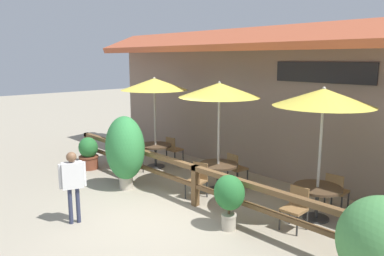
# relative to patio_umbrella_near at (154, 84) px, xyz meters

# --- Properties ---
(ground_plane) EXTENTS (60.00, 60.00, 0.00)m
(ground_plane) POSITION_rel_patio_umbrella_near_xyz_m (3.11, -2.29, -2.57)
(ground_plane) COLOR #9E937F
(building_facade) EXTENTS (14.28, 1.49, 4.23)m
(building_facade) POSITION_rel_patio_umbrella_near_xyz_m (3.11, 1.81, -0.40)
(building_facade) COLOR gray
(building_facade) RESTS_ON ground
(patio_railing) EXTENTS (10.40, 0.14, 0.95)m
(patio_railing) POSITION_rel_patio_umbrella_near_xyz_m (3.11, -1.24, -1.87)
(patio_railing) COLOR brown
(patio_railing) RESTS_ON ground
(patio_umbrella_near) EXTENTS (2.01, 2.01, 2.79)m
(patio_umbrella_near) POSITION_rel_patio_umbrella_near_xyz_m (0.00, 0.00, 0.00)
(patio_umbrella_near) COLOR #B7B2A8
(patio_umbrella_near) RESTS_ON ground
(dining_table_near) EXTENTS (1.00, 1.00, 0.71)m
(dining_table_near) POSITION_rel_patio_umbrella_near_xyz_m (0.00, -0.00, -2.00)
(dining_table_near) COLOR #4C3826
(dining_table_near) RESTS_ON ground
(chair_near_streetside) EXTENTS (0.50, 0.50, 0.84)m
(chair_near_streetside) POSITION_rel_patio_umbrella_near_xyz_m (0.01, -0.72, -2.10)
(chair_near_streetside) COLOR olive
(chair_near_streetside) RESTS_ON ground
(chair_near_wallside) EXTENTS (0.45, 0.45, 0.84)m
(chair_near_wallside) POSITION_rel_patio_umbrella_near_xyz_m (0.00, 0.72, -2.10)
(chair_near_wallside) COLOR olive
(chair_near_wallside) RESTS_ON ground
(patio_umbrella_middle) EXTENTS (2.01, 2.01, 2.79)m
(patio_umbrella_middle) POSITION_rel_patio_umbrella_near_xyz_m (2.78, -0.13, 0.00)
(patio_umbrella_middle) COLOR #B7B2A8
(patio_umbrella_middle) RESTS_ON ground
(dining_table_middle) EXTENTS (1.00, 1.00, 0.71)m
(dining_table_middle) POSITION_rel_patio_umbrella_near_xyz_m (2.78, -0.13, -2.00)
(dining_table_middle) COLOR #4C3826
(dining_table_middle) RESTS_ON ground
(chair_middle_streetside) EXTENTS (0.51, 0.51, 0.84)m
(chair_middle_streetside) POSITION_rel_patio_umbrella_near_xyz_m (2.77, -0.85, -2.10)
(chair_middle_streetside) COLOR olive
(chair_middle_streetside) RESTS_ON ground
(chair_middle_wallside) EXTENTS (0.47, 0.47, 0.84)m
(chair_middle_wallside) POSITION_rel_patio_umbrella_near_xyz_m (2.76, 0.58, -2.10)
(chair_middle_wallside) COLOR olive
(chair_middle_wallside) RESTS_ON ground
(patio_umbrella_far) EXTENTS (2.01, 2.01, 2.79)m
(patio_umbrella_far) POSITION_rel_patio_umbrella_near_xyz_m (5.37, 0.12, 0.00)
(patio_umbrella_far) COLOR #B7B2A8
(patio_umbrella_far) RESTS_ON ground
(dining_table_far) EXTENTS (1.00, 1.00, 0.71)m
(dining_table_far) POSITION_rel_patio_umbrella_near_xyz_m (5.37, 0.12, -2.00)
(dining_table_far) COLOR #4C3826
(dining_table_far) RESTS_ON ground
(chair_far_streetside) EXTENTS (0.44, 0.44, 0.84)m
(chair_far_streetside) POSITION_rel_patio_umbrella_near_xyz_m (5.32, -0.62, -2.10)
(chair_far_streetside) COLOR olive
(chair_far_streetside) RESTS_ON ground
(chair_far_wallside) EXTENTS (0.44, 0.44, 0.84)m
(chair_far_wallside) POSITION_rel_patio_umbrella_near_xyz_m (5.42, 0.86, -2.10)
(chair_far_wallside) COLOR olive
(chair_far_wallside) RESTS_ON ground
(potted_plant_small_flowering) EXTENTS (0.62, 0.59, 0.98)m
(potted_plant_small_flowering) POSITION_rel_patio_umbrella_near_xyz_m (-1.23, -1.62, -2.07)
(potted_plant_small_flowering) COLOR brown
(potted_plant_small_flowering) RESTS_ON ground
(potted_plant_tall_tropical) EXTENTS (1.29, 1.16, 1.49)m
(potted_plant_tall_tropical) POSITION_rel_patio_umbrella_near_xyz_m (7.33, -1.65, -1.77)
(potted_plant_tall_tropical) COLOR brown
(potted_plant_tall_tropical) RESTS_ON ground
(potted_plant_corner_fern) EXTENTS (1.07, 0.96, 1.90)m
(potted_plant_corner_fern) POSITION_rel_patio_umbrella_near_xyz_m (1.05, -1.77, -1.51)
(potted_plant_corner_fern) COLOR #B7AD99
(potted_plant_corner_fern) RESTS_ON ground
(potted_plant_broad_leaf) EXTENTS (0.63, 0.57, 1.11)m
(potted_plant_broad_leaf) POSITION_rel_patio_umbrella_near_xyz_m (4.44, -1.60, -1.87)
(potted_plant_broad_leaf) COLOR #B7AD99
(potted_plant_broad_leaf) RESTS_ON ground
(pedestrian) EXTENTS (0.31, 0.51, 1.51)m
(pedestrian) POSITION_rel_patio_umbrella_near_xyz_m (2.10, -3.70, -1.60)
(pedestrian) COLOR #2D334C
(pedestrian) RESTS_ON ground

